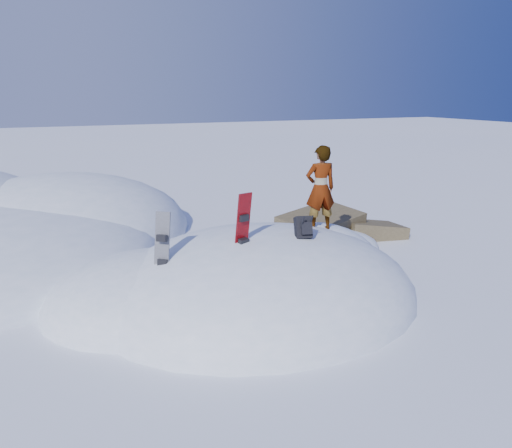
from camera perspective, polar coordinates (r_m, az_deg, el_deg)
name	(u,v)px	position (r m, az deg, el deg)	size (l,w,h in m)	color
ground	(259,298)	(10.89, 0.36, -8.47)	(120.00, 120.00, 0.00)	white
snow_mound	(247,295)	(11.03, -0.99, -8.17)	(8.00, 6.00, 3.00)	white
rock_outcrop	(330,240)	(15.07, 8.47, -1.87)	(4.68, 4.41, 1.68)	brown
snowboard_red	(242,232)	(9.77, -1.56, -0.95)	(0.37, 0.34, 1.63)	red
snowboard_dark	(162,253)	(9.61, -10.70, -3.22)	(0.43, 0.43, 1.57)	black
backpack	(304,228)	(10.22, 5.47, -0.43)	(0.41, 0.49, 0.55)	black
gear_pile	(178,333)	(9.30, -8.93, -12.22)	(0.85, 0.66, 0.22)	black
person	(320,189)	(11.56, 7.37, 4.03)	(0.72, 0.48, 1.99)	slate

